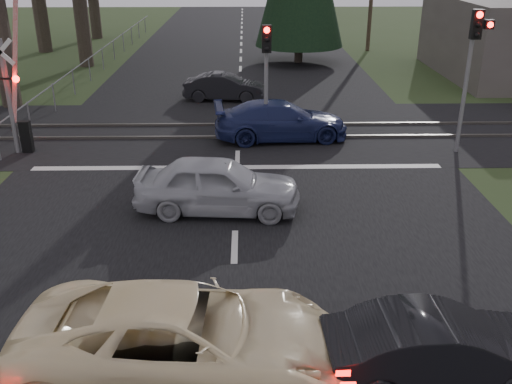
{
  "coord_description": "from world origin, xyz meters",
  "views": [
    {
      "loc": [
        0.28,
        -8.78,
        6.51
      ],
      "look_at": [
        0.51,
        3.23,
        1.3
      ],
      "focal_mm": 40.0,
      "sensor_mm": 36.0,
      "label": 1
    }
  ],
  "objects_px": {
    "dark_hatchback": "(440,349)",
    "silver_car": "(218,185)",
    "crossing_signal": "(15,93)",
    "traffic_signal_center": "(266,64)",
    "traffic_signal_right": "(473,54)",
    "blue_sedan": "(281,121)",
    "dark_car_far": "(225,87)",
    "cream_coupe": "(183,338)"
  },
  "relations": [
    {
      "from": "dark_hatchback",
      "to": "silver_car",
      "type": "bearing_deg",
      "value": 27.81
    },
    {
      "from": "crossing_signal",
      "to": "dark_hatchback",
      "type": "relative_size",
      "value": 1.87
    },
    {
      "from": "crossing_signal",
      "to": "silver_car",
      "type": "distance_m",
      "value": 8.43
    },
    {
      "from": "traffic_signal_center",
      "to": "crossing_signal",
      "type": "bearing_deg",
      "value": -173.85
    },
    {
      "from": "traffic_signal_right",
      "to": "silver_car",
      "type": "distance_m",
      "value": 9.53
    },
    {
      "from": "traffic_signal_center",
      "to": "silver_car",
      "type": "xyz_separation_m",
      "value": [
        -1.46,
        -5.67,
        -2.07
      ]
    },
    {
      "from": "traffic_signal_center",
      "to": "silver_car",
      "type": "height_order",
      "value": "traffic_signal_center"
    },
    {
      "from": "traffic_signal_right",
      "to": "dark_hatchback",
      "type": "bearing_deg",
      "value": -110.92
    },
    {
      "from": "crossing_signal",
      "to": "blue_sedan",
      "type": "distance_m",
      "value": 9.03
    },
    {
      "from": "dark_hatchback",
      "to": "dark_car_far",
      "type": "relative_size",
      "value": 1.02
    },
    {
      "from": "silver_car",
      "to": "dark_car_far",
      "type": "xyz_separation_m",
      "value": [
        -0.2,
        11.84,
        -0.13
      ]
    },
    {
      "from": "crossing_signal",
      "to": "dark_car_far",
      "type": "height_order",
      "value": "crossing_signal"
    },
    {
      "from": "crossing_signal",
      "to": "dark_car_far",
      "type": "xyz_separation_m",
      "value": [
        6.61,
        7.06,
        -1.46
      ]
    },
    {
      "from": "traffic_signal_right",
      "to": "blue_sedan",
      "type": "xyz_separation_m",
      "value": [
        -5.99,
        1.62,
        -2.62
      ]
    },
    {
      "from": "traffic_signal_center",
      "to": "cream_coupe",
      "type": "xyz_separation_m",
      "value": [
        -1.74,
        -11.99,
        -2.07
      ]
    },
    {
      "from": "traffic_signal_center",
      "to": "dark_car_far",
      "type": "bearing_deg",
      "value": 105.07
    },
    {
      "from": "silver_car",
      "to": "blue_sedan",
      "type": "height_order",
      "value": "silver_car"
    },
    {
      "from": "blue_sedan",
      "to": "silver_car",
      "type": "bearing_deg",
      "value": 156.64
    },
    {
      "from": "traffic_signal_right",
      "to": "crossing_signal",
      "type": "bearing_deg",
      "value": 178.79
    },
    {
      "from": "dark_car_far",
      "to": "crossing_signal",
      "type": "bearing_deg",
      "value": 142.82
    },
    {
      "from": "cream_coupe",
      "to": "dark_hatchback",
      "type": "relative_size",
      "value": 1.42
    },
    {
      "from": "crossing_signal",
      "to": "traffic_signal_center",
      "type": "xyz_separation_m",
      "value": [
        8.27,
        0.89,
        0.75
      ]
    },
    {
      "from": "traffic_signal_center",
      "to": "blue_sedan",
      "type": "height_order",
      "value": "traffic_signal_center"
    },
    {
      "from": "crossing_signal",
      "to": "traffic_signal_center",
      "type": "height_order",
      "value": "crossing_signal"
    },
    {
      "from": "blue_sedan",
      "to": "traffic_signal_right",
      "type": "bearing_deg",
      "value": -110.16
    },
    {
      "from": "traffic_signal_right",
      "to": "dark_hatchback",
      "type": "height_order",
      "value": "traffic_signal_right"
    },
    {
      "from": "silver_car",
      "to": "blue_sedan",
      "type": "relative_size",
      "value": 0.9
    },
    {
      "from": "silver_car",
      "to": "traffic_signal_right",
      "type": "bearing_deg",
      "value": -56.45
    },
    {
      "from": "cream_coupe",
      "to": "dark_car_far",
      "type": "distance_m",
      "value": 18.16
    },
    {
      "from": "crossing_signal",
      "to": "blue_sedan",
      "type": "height_order",
      "value": "crossing_signal"
    },
    {
      "from": "crossing_signal",
      "to": "cream_coupe",
      "type": "relative_size",
      "value": 1.32
    },
    {
      "from": "dark_hatchback",
      "to": "silver_car",
      "type": "xyz_separation_m",
      "value": [
        -3.81,
        6.52,
        0.12
      ]
    },
    {
      "from": "blue_sedan",
      "to": "crossing_signal",
      "type": "bearing_deg",
      "value": 93.41
    },
    {
      "from": "crossing_signal",
      "to": "dark_hatchback",
      "type": "distance_m",
      "value": 15.58
    },
    {
      "from": "traffic_signal_right",
      "to": "blue_sedan",
      "type": "height_order",
      "value": "traffic_signal_right"
    },
    {
      "from": "cream_coupe",
      "to": "traffic_signal_center",
      "type": "bearing_deg",
      "value": -5.38
    },
    {
      "from": "dark_hatchback",
      "to": "dark_car_far",
      "type": "height_order",
      "value": "dark_hatchback"
    },
    {
      "from": "traffic_signal_right",
      "to": "traffic_signal_center",
      "type": "bearing_deg",
      "value": 169.59
    },
    {
      "from": "blue_sedan",
      "to": "dark_car_far",
      "type": "distance_m",
      "value": 6.17
    },
    {
      "from": "silver_car",
      "to": "crossing_signal",
      "type": "bearing_deg",
      "value": 59.35
    },
    {
      "from": "traffic_signal_center",
      "to": "traffic_signal_right",
      "type": "bearing_deg",
      "value": -10.41
    },
    {
      "from": "traffic_signal_center",
      "to": "dark_hatchback",
      "type": "xyz_separation_m",
      "value": [
        2.35,
        -12.19,
        -2.19
      ]
    }
  ]
}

